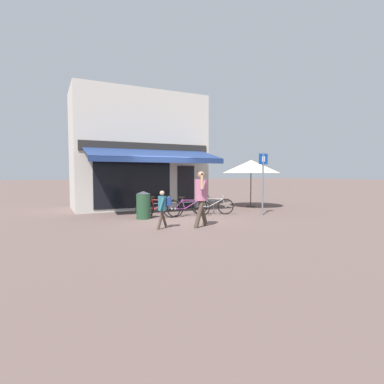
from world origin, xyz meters
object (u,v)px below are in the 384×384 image
(bicycle_red, at_px, (158,208))
(litter_bin, at_px, (143,205))
(bicycle_silver, at_px, (212,206))
(pedestrian_adult, at_px, (201,193))
(bicycle_purple, at_px, (189,208))
(pedestrian_child, at_px, (163,205))
(cafe_parasol, at_px, (251,167))
(parking_sign, at_px, (263,177))

(bicycle_red, distance_m, litter_bin, 0.60)
(bicycle_silver, xyz_separation_m, pedestrian_adult, (-1.79, -2.38, 0.73))
(bicycle_silver, xyz_separation_m, litter_bin, (-2.96, 0.10, 0.17))
(bicycle_purple, height_order, pedestrian_child, pedestrian_child)
(pedestrian_adult, bearing_deg, bicycle_silver, -126.69)
(bicycle_red, xyz_separation_m, bicycle_silver, (2.38, -0.06, -0.02))
(litter_bin, distance_m, cafe_parasol, 6.46)
(pedestrian_adult, bearing_deg, parking_sign, -159.44)
(litter_bin, xyz_separation_m, parking_sign, (4.75, -1.15, 1.05))
(bicycle_red, relative_size, pedestrian_child, 1.41)
(litter_bin, bearing_deg, bicycle_purple, -6.43)
(bicycle_silver, height_order, pedestrian_child, pedestrian_child)
(bicycle_purple, relative_size, parking_sign, 0.69)
(litter_bin, bearing_deg, pedestrian_child, -91.07)
(bicycle_red, distance_m, cafe_parasol, 5.97)
(bicycle_red, xyz_separation_m, pedestrian_adult, (0.59, -2.44, 0.71))
(litter_bin, relative_size, parking_sign, 0.41)
(litter_bin, height_order, cafe_parasol, cafe_parasol)
(pedestrian_child, height_order, parking_sign, parking_sign)
(cafe_parasol, bearing_deg, pedestrian_adult, -141.60)
(bicycle_red, bearing_deg, pedestrian_adult, -58.53)
(parking_sign, relative_size, cafe_parasol, 0.89)
(bicycle_purple, distance_m, litter_bin, 1.82)
(parking_sign, xyz_separation_m, cafe_parasol, (1.36, 2.59, 0.49))
(bicycle_red, xyz_separation_m, pedestrian_child, (-0.62, -2.20, 0.36))
(bicycle_silver, relative_size, parking_sign, 0.63)
(bicycle_red, distance_m, pedestrian_child, 2.31)
(pedestrian_adult, relative_size, pedestrian_child, 1.51)
(pedestrian_adult, height_order, cafe_parasol, cafe_parasol)
(pedestrian_adult, height_order, litter_bin, pedestrian_adult)
(pedestrian_adult, xyz_separation_m, litter_bin, (-1.17, 2.48, -0.56))
(pedestrian_child, distance_m, litter_bin, 2.25)
(litter_bin, relative_size, cafe_parasol, 0.36)
(pedestrian_adult, bearing_deg, cafe_parasol, -141.37)
(bicycle_purple, height_order, cafe_parasol, cafe_parasol)
(parking_sign, bearing_deg, cafe_parasol, 62.34)
(pedestrian_child, relative_size, litter_bin, 1.14)
(pedestrian_adult, distance_m, litter_bin, 2.80)
(pedestrian_adult, distance_m, cafe_parasol, 6.37)
(parking_sign, distance_m, cafe_parasol, 2.96)
(bicycle_red, bearing_deg, bicycle_silver, 16.40)
(pedestrian_child, bearing_deg, bicycle_red, -105.44)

